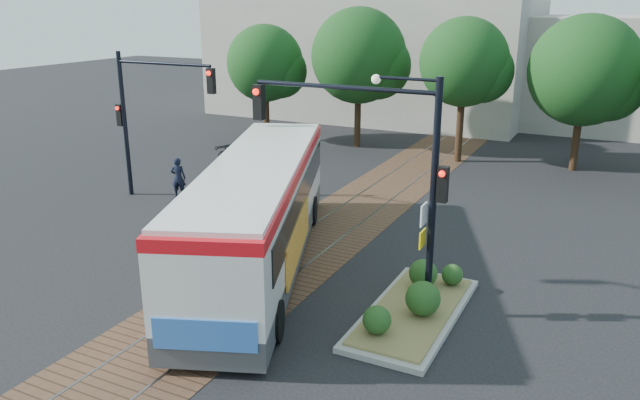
{
  "coord_description": "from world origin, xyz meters",
  "views": [
    {
      "loc": [
        9.19,
        -15.21,
        7.87
      ],
      "look_at": [
        0.36,
        2.39,
        1.6
      ],
      "focal_mm": 35.0,
      "sensor_mm": 36.0,
      "label": 1
    }
  ],
  "objects_px": {
    "signal_pole_left": "(144,106)",
    "officer": "(178,178)",
    "city_bus": "(259,208)",
    "traffic_island": "(416,303)",
    "signal_pole_main": "(387,157)",
    "parked_car": "(251,163)"
  },
  "relations": [
    {
      "from": "city_bus",
      "to": "officer",
      "type": "height_order",
      "value": "city_bus"
    },
    {
      "from": "traffic_island",
      "to": "officer",
      "type": "distance_m",
      "value": 13.38
    },
    {
      "from": "traffic_island",
      "to": "signal_pole_main",
      "type": "xyz_separation_m",
      "value": [
        -0.96,
        0.09,
        3.83
      ]
    },
    {
      "from": "traffic_island",
      "to": "signal_pole_left",
      "type": "relative_size",
      "value": 0.87
    },
    {
      "from": "signal_pole_main",
      "to": "officer",
      "type": "relative_size",
      "value": 3.5
    },
    {
      "from": "signal_pole_left",
      "to": "officer",
      "type": "xyz_separation_m",
      "value": [
        0.99,
        0.58,
        -3.01
      ]
    },
    {
      "from": "traffic_island",
      "to": "signal_pole_main",
      "type": "height_order",
      "value": "signal_pole_main"
    },
    {
      "from": "traffic_island",
      "to": "parked_car",
      "type": "bearing_deg",
      "value": 139.28
    },
    {
      "from": "traffic_island",
      "to": "signal_pole_left",
      "type": "height_order",
      "value": "signal_pole_left"
    },
    {
      "from": "city_bus",
      "to": "signal_pole_left",
      "type": "bearing_deg",
      "value": 132.03
    },
    {
      "from": "signal_pole_main",
      "to": "signal_pole_left",
      "type": "relative_size",
      "value": 1.0
    },
    {
      "from": "signal_pole_left",
      "to": "parked_car",
      "type": "height_order",
      "value": "signal_pole_left"
    },
    {
      "from": "city_bus",
      "to": "parked_car",
      "type": "relative_size",
      "value": 3.11
    },
    {
      "from": "signal_pole_main",
      "to": "officer",
      "type": "height_order",
      "value": "signal_pole_main"
    },
    {
      "from": "signal_pole_main",
      "to": "traffic_island",
      "type": "bearing_deg",
      "value": -5.36
    },
    {
      "from": "signal_pole_left",
      "to": "officer",
      "type": "distance_m",
      "value": 3.22
    },
    {
      "from": "traffic_island",
      "to": "parked_car",
      "type": "height_order",
      "value": "parked_car"
    },
    {
      "from": "signal_pole_left",
      "to": "officer",
      "type": "relative_size",
      "value": 3.5
    },
    {
      "from": "officer",
      "to": "signal_pole_main",
      "type": "bearing_deg",
      "value": 133.37
    },
    {
      "from": "officer",
      "to": "parked_car",
      "type": "distance_m",
      "value": 4.43
    },
    {
      "from": "city_bus",
      "to": "signal_pole_left",
      "type": "distance_m",
      "value": 8.93
    },
    {
      "from": "officer",
      "to": "city_bus",
      "type": "bearing_deg",
      "value": 125.54
    }
  ]
}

